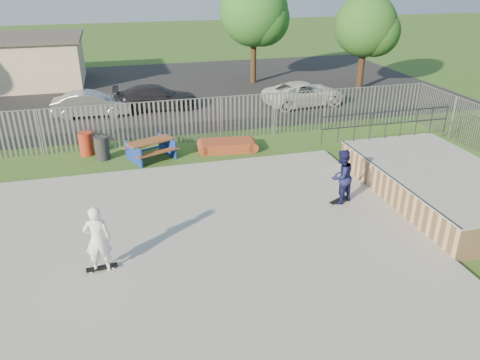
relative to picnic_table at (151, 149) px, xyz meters
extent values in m
plane|color=#385E20|center=(-0.21, -7.39, -0.41)|extent=(120.00, 120.00, 0.00)
cube|color=gray|center=(-0.21, -7.39, -0.33)|extent=(15.00, 12.00, 0.15)
cube|color=tan|center=(9.29, -6.39, 0.12)|extent=(4.00, 7.00, 1.05)
cube|color=#9E9E99|center=(9.29, -6.39, 0.66)|extent=(4.05, 7.05, 0.04)
cylinder|color=#383A3F|center=(7.31, -6.39, 0.67)|extent=(0.06, 7.00, 0.06)
cube|color=brown|center=(0.00, 0.00, 0.36)|extent=(2.02, 1.40, 0.06)
cube|color=brown|center=(0.24, -0.58, 0.06)|extent=(1.85, 0.99, 0.05)
cube|color=brown|center=(-0.24, 0.58, 0.06)|extent=(1.85, 0.99, 0.05)
cube|color=navy|center=(0.00, 0.00, -0.02)|extent=(2.11, 1.99, 0.77)
cube|color=brown|center=(3.32, 0.07, -0.19)|extent=(2.28, 1.32, 0.43)
cylinder|color=#9C2B18|center=(-2.62, 1.14, 0.09)|extent=(0.59, 0.59, 0.99)
cylinder|color=#262729|center=(-1.96, 0.44, 0.08)|extent=(0.59, 0.59, 0.98)
cube|color=black|center=(-0.21, 11.61, -0.40)|extent=(40.00, 18.00, 0.02)
imported|color=silver|center=(-2.51, 6.91, 0.27)|extent=(4.06, 1.57, 1.32)
imported|color=#222127|center=(0.97, 7.34, 0.29)|extent=(4.66, 1.96, 1.34)
imported|color=silver|center=(9.33, 5.98, 0.29)|extent=(5.04, 2.75, 1.34)
cube|color=beige|center=(-8.21, 15.61, 1.09)|extent=(10.00, 6.00, 3.00)
cylinder|color=#3C2B18|center=(8.09, 12.25, 1.59)|extent=(0.38, 0.38, 3.99)
sphere|color=#275F20|center=(8.09, 12.25, 4.25)|extent=(4.47, 4.47, 4.47)
cylinder|color=#3A2517|center=(14.26, 8.66, 1.31)|extent=(0.41, 0.41, 3.43)
sphere|color=#26521C|center=(14.26, 8.66, 3.60)|extent=(3.84, 3.84, 3.84)
cube|color=black|center=(5.74, -5.95, -0.19)|extent=(0.80, 0.54, 0.02)
cube|color=black|center=(-1.99, -7.89, -0.19)|extent=(0.82, 0.28, 0.02)
imported|color=#161845|center=(5.74, -5.95, 0.67)|extent=(1.12, 1.04, 1.86)
imported|color=white|center=(-1.99, -7.89, 0.67)|extent=(0.71, 0.49, 1.86)
camera|label=1|loc=(-1.11, -18.65, 7.03)|focal=35.00mm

